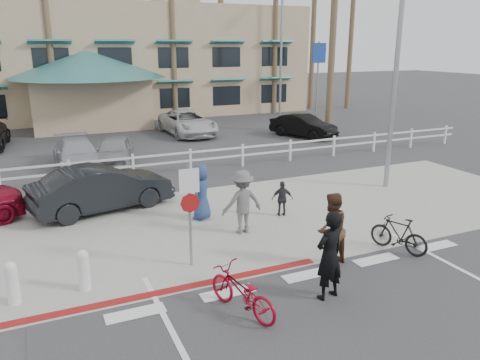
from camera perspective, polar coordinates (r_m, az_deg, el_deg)
name	(u,v)px	position (r m, az deg, el deg)	size (l,w,h in m)	color
ground	(321,287)	(10.79, 9.89, -12.75)	(140.00, 140.00, 0.00)	#333335
bike_path	(382,337)	(9.45, 16.92, -17.79)	(12.00, 16.00, 0.01)	#333335
sidewalk_plaza	(240,220)	(14.37, -0.06, -4.91)	(22.00, 7.00, 0.01)	gray
cross_street	(197,186)	(17.90, -5.24, -0.68)	(40.00, 5.00, 0.01)	#333335
parking_lot	(142,141)	(26.83, -11.83, 4.72)	(50.00, 16.00, 0.01)	#333335
curb_red	(175,289)	(10.62, -7.90, -13.08)	(7.00, 0.25, 0.02)	maroon
rail_fence	(193,160)	(19.76, -5.77, 2.41)	(29.40, 0.16, 1.00)	silver
building	(127,38)	(39.47, -13.62, 16.43)	(28.00, 16.00, 11.30)	tan
sign_post	(190,209)	(11.08, -6.16, -3.56)	(0.50, 0.10, 2.90)	gray
bollard_0	(84,270)	(10.85, -18.52, -10.39)	(0.26, 0.26, 0.95)	silver
bollard_1	(12,283)	(10.86, -26.00, -11.23)	(0.26, 0.26, 0.95)	silver
streetlight_0	(397,65)	(17.84, 18.55, 13.20)	(0.60, 2.00, 9.00)	gray
streetlight_1	(281,51)	(36.23, 5.03, 15.44)	(0.60, 2.00, 9.50)	gray
info_sign	(317,78)	(35.61, 9.43, 12.14)	(1.20, 0.16, 5.60)	navy
palm_3	(46,14)	(32.84, -22.56, 18.20)	(4.00, 4.00, 14.00)	#153917
palm_4	(109,8)	(34.27, -15.66, 19.51)	(4.00, 4.00, 15.00)	#153917
palm_5	(172,25)	(34.11, -8.26, 18.24)	(4.00, 4.00, 13.00)	#153917
palm_7	(275,19)	(37.15, 4.34, 18.95)	(4.00, 4.00, 14.00)	#153917
palm_8	(314,14)	(40.05, 9.00, 19.32)	(4.00, 4.00, 15.00)	#153917
palm_9	(352,28)	(40.88, 13.45, 17.61)	(4.00, 4.00, 13.00)	#153917
palm_11	(334,11)	(28.94, 11.39, 19.49)	(4.00, 4.00, 14.00)	#153917
bike_red	(242,292)	(9.49, 0.23, -13.49)	(0.63, 1.81, 0.95)	maroon
rider_red	(329,256)	(9.98, 10.83, -9.04)	(0.71, 0.46, 1.94)	black
bike_black	(399,234)	(12.82, 18.78, -6.27)	(0.44, 1.56, 0.94)	black
rider_black	(331,229)	(11.47, 11.04, -5.94)	(0.89, 0.69, 1.83)	#472B1C
pedestrian_a	(242,202)	(13.15, 0.26, -2.70)	(1.19, 0.68, 1.84)	#5C5C5D
pedestrian_child	(282,199)	(14.61, 5.19, -2.29)	(0.66, 0.27, 1.13)	#2C2B30
pedestrian_b	(201,192)	(14.27, -4.75, -1.47)	(0.84, 0.55, 1.72)	navy
car_white_sedan	(102,188)	(15.66, -16.46, -0.98)	(1.56, 4.46, 1.47)	black
lot_car_1	(78,154)	(21.38, -19.18, 2.99)	(1.76, 4.32, 1.25)	#9B9EA7
lot_car_2	(114,151)	(21.37, -15.06, 3.40)	(1.54, 3.84, 1.31)	gray
lot_car_3	(303,126)	(27.49, 7.71, 6.57)	(1.39, 3.99, 1.31)	black
lot_car_5	(188,123)	(28.15, -6.42, 6.96)	(2.38, 5.16, 1.43)	silver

